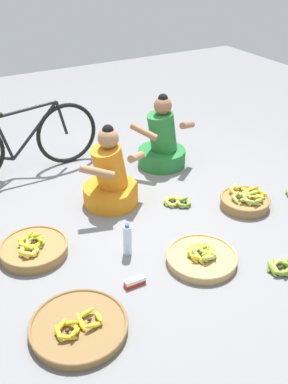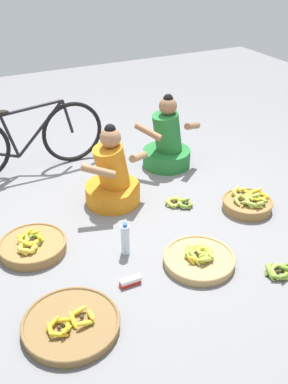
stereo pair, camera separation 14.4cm
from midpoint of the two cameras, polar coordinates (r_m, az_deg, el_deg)
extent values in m
plane|color=slate|center=(4.07, -2.38, -2.98)|extent=(10.00, 10.00, 0.00)
cylinder|color=orange|center=(4.22, -5.28, -0.28)|extent=(0.52, 0.52, 0.18)
cylinder|color=orange|center=(4.08, -5.47, 3.21)|extent=(0.41, 0.35, 0.45)
sphere|color=#9E704C|center=(3.96, -5.67, 6.88)|extent=(0.19, 0.19, 0.19)
sphere|color=black|center=(3.93, -5.73, 7.90)|extent=(0.10, 0.10, 0.10)
cylinder|color=#9E704C|center=(3.84, -7.15, 2.58)|extent=(0.31, 0.19, 0.16)
cylinder|color=#9E704C|center=(4.07, -2.01, 4.53)|extent=(0.27, 0.26, 0.16)
cylinder|color=#237233|center=(4.90, 1.44, 4.52)|extent=(0.52, 0.52, 0.18)
cylinder|color=#237233|center=(4.78, 1.49, 7.72)|extent=(0.36, 0.31, 0.45)
sphere|color=#8C6042|center=(4.67, 1.54, 11.03)|extent=(0.19, 0.19, 0.19)
sphere|color=black|center=(4.64, 1.55, 11.91)|extent=(0.10, 0.10, 0.10)
cylinder|color=#8C6042|center=(4.57, -0.91, 7.74)|extent=(0.23, 0.29, 0.16)
cylinder|color=#8C6042|center=(4.75, 4.72, 8.57)|extent=(0.29, 0.23, 0.16)
torus|color=black|center=(4.94, -10.74, 7.39)|extent=(0.68, 0.06, 0.68)
cylinder|color=black|center=(4.80, -14.72, 7.66)|extent=(0.55, 0.05, 0.55)
cylinder|color=black|center=(4.74, -18.40, 6.44)|extent=(0.15, 0.04, 0.49)
cylinder|color=black|center=(4.70, -15.81, 10.16)|extent=(0.65, 0.05, 0.08)
cylinder|color=black|center=(4.85, -11.40, 9.31)|extent=(0.11, 0.04, 0.38)
cylinder|color=brown|center=(3.06, -9.78, -16.80)|extent=(0.64, 0.64, 0.06)
torus|color=brown|center=(3.04, -9.83, -16.44)|extent=(0.65, 0.65, 0.02)
ellipsoid|color=yellow|center=(3.02, -7.30, -15.60)|extent=(0.05, 0.14, 0.07)
ellipsoid|color=yellow|center=(3.06, -8.96, -15.20)|extent=(0.14, 0.05, 0.06)
ellipsoid|color=yellow|center=(3.00, -9.56, -16.21)|extent=(0.04, 0.14, 0.09)
ellipsoid|color=yellow|center=(2.98, -7.91, -16.61)|extent=(0.14, 0.04, 0.07)
sphere|color=#382D19|center=(3.02, -8.44, -15.91)|extent=(0.03, 0.03, 0.03)
ellipsoid|color=gold|center=(2.98, -10.18, -16.84)|extent=(0.06, 0.13, 0.08)
ellipsoid|color=gold|center=(3.01, -10.94, -16.26)|extent=(0.12, 0.10, 0.08)
ellipsoid|color=gold|center=(3.01, -12.13, -16.60)|extent=(0.13, 0.09, 0.07)
ellipsoid|color=gold|center=(2.97, -12.37, -17.40)|extent=(0.04, 0.13, 0.07)
ellipsoid|color=gold|center=(2.94, -11.27, -17.90)|extent=(0.13, 0.07, 0.07)
ellipsoid|color=gold|center=(2.95, -10.28, -17.34)|extent=(0.12, 0.11, 0.08)
sphere|color=#382D19|center=(2.98, -11.29, -17.10)|extent=(0.03, 0.03, 0.03)
cylinder|color=tan|center=(3.54, 6.24, -8.55)|extent=(0.55, 0.55, 0.06)
torus|color=tan|center=(3.52, 6.27, -8.18)|extent=(0.56, 0.56, 0.02)
ellipsoid|color=yellow|center=(3.57, 7.59, -7.15)|extent=(0.05, 0.12, 0.05)
ellipsoid|color=yellow|center=(3.57, 6.28, -7.00)|extent=(0.12, 0.06, 0.06)
ellipsoid|color=yellow|center=(3.52, 6.30, -7.60)|extent=(0.05, 0.12, 0.07)
ellipsoid|color=yellow|center=(3.51, 7.34, -7.77)|extent=(0.12, 0.04, 0.06)
sphere|color=#382D19|center=(3.55, 6.89, -7.32)|extent=(0.03, 0.03, 0.03)
ellipsoid|color=olive|center=(3.56, 6.58, -7.16)|extent=(0.07, 0.16, 0.06)
ellipsoid|color=olive|center=(3.57, 5.56, -6.96)|extent=(0.15, 0.08, 0.07)
ellipsoid|color=olive|center=(3.52, 4.77, -7.48)|extent=(0.12, 0.14, 0.07)
ellipsoid|color=olive|center=(3.47, 5.47, -8.24)|extent=(0.12, 0.14, 0.07)
ellipsoid|color=olive|center=(3.49, 6.80, -7.92)|extent=(0.15, 0.09, 0.09)
sphere|color=#382D19|center=(3.52, 5.86, -7.62)|extent=(0.03, 0.03, 0.03)
ellipsoid|color=yellow|center=(3.52, 6.86, -7.70)|extent=(0.05, 0.15, 0.06)
ellipsoid|color=yellow|center=(3.54, 5.90, -7.22)|extent=(0.14, 0.10, 0.08)
ellipsoid|color=yellow|center=(3.52, 5.13, -7.42)|extent=(0.15, 0.07, 0.08)
ellipsoid|color=yellow|center=(3.46, 5.08, -8.27)|extent=(0.04, 0.15, 0.07)
ellipsoid|color=yellow|center=(3.44, 5.99, -8.52)|extent=(0.14, 0.10, 0.08)
ellipsoid|color=yellow|center=(3.46, 6.82, -8.29)|extent=(0.15, 0.08, 0.08)
sphere|color=#382D19|center=(3.49, 5.94, -7.94)|extent=(0.03, 0.03, 0.03)
ellipsoid|color=#9EB747|center=(3.52, 7.56, -7.66)|extent=(0.07, 0.16, 0.08)
ellipsoid|color=#9EB747|center=(3.53, 5.80, -7.36)|extent=(0.16, 0.06, 0.07)
ellipsoid|color=#9EB747|center=(3.45, 5.71, -8.25)|extent=(0.06, 0.16, 0.10)
ellipsoid|color=#9EB747|center=(3.45, 7.35, -8.38)|extent=(0.16, 0.07, 0.09)
sphere|color=#382D19|center=(3.49, 6.53, -7.92)|extent=(0.04, 0.04, 0.04)
cylinder|color=olive|center=(4.26, 11.89, -1.32)|extent=(0.45, 0.45, 0.09)
torus|color=olive|center=(4.24, 11.95, -0.83)|extent=(0.47, 0.47, 0.02)
ellipsoid|color=gold|center=(4.32, 13.89, -0.01)|extent=(0.06, 0.16, 0.07)
ellipsoid|color=gold|center=(4.33, 12.80, 0.36)|extent=(0.16, 0.09, 0.09)
ellipsoid|color=gold|center=(4.31, 12.29, 0.11)|extent=(0.16, 0.09, 0.06)
ellipsoid|color=gold|center=(4.25, 12.26, -0.27)|extent=(0.07, 0.16, 0.08)
ellipsoid|color=gold|center=(4.23, 13.44, -0.70)|extent=(0.16, 0.08, 0.06)
ellipsoid|color=gold|center=(4.25, 13.91, -0.48)|extent=(0.16, 0.08, 0.08)
sphere|color=#382D19|center=(4.28, 13.09, -0.19)|extent=(0.03, 0.03, 0.03)
ellipsoid|color=yellow|center=(4.33, 11.80, 0.29)|extent=(0.04, 0.15, 0.06)
ellipsoid|color=yellow|center=(4.34, 10.98, 0.55)|extent=(0.14, 0.10, 0.07)
ellipsoid|color=yellow|center=(4.31, 10.38, 0.43)|extent=(0.14, 0.09, 0.08)
ellipsoid|color=yellow|center=(4.25, 10.53, -0.09)|extent=(0.05, 0.15, 0.08)
ellipsoid|color=yellow|center=(4.24, 11.41, -0.35)|extent=(0.15, 0.08, 0.06)
ellipsoid|color=yellow|center=(4.26, 11.89, -0.07)|extent=(0.14, 0.09, 0.09)
sphere|color=#382D19|center=(4.29, 11.13, 0.10)|extent=(0.03, 0.03, 0.03)
ellipsoid|color=#9EB747|center=(4.21, 11.74, -0.50)|extent=(0.05, 0.12, 0.08)
ellipsoid|color=#9EB747|center=(4.20, 10.71, -0.46)|extent=(0.12, 0.06, 0.08)
ellipsoid|color=#9EB747|center=(4.15, 10.67, -0.94)|extent=(0.05, 0.12, 0.06)
ellipsoid|color=#9EB747|center=(4.15, 11.76, -1.05)|extent=(0.12, 0.04, 0.08)
sphere|color=#382D19|center=(4.18, 11.27, -0.78)|extent=(0.03, 0.03, 0.03)
ellipsoid|color=#9EB747|center=(4.23, 13.60, -0.58)|extent=(0.06, 0.17, 0.08)
ellipsoid|color=#9EB747|center=(4.25, 12.60, -0.24)|extent=(0.16, 0.11, 0.09)
ellipsoid|color=#9EB747|center=(4.21, 11.87, -0.52)|extent=(0.16, 0.12, 0.08)
ellipsoid|color=#9EB747|center=(4.15, 12.03, -0.97)|extent=(0.04, 0.16, 0.10)
ellipsoid|color=#9EB747|center=(4.13, 12.83, -1.33)|extent=(0.15, 0.13, 0.07)
ellipsoid|color=#9EB747|center=(4.16, 13.63, -1.10)|extent=(0.17, 0.09, 0.09)
sphere|color=#382D19|center=(4.19, 12.79, -0.82)|extent=(0.03, 0.03, 0.03)
cylinder|color=olive|center=(3.71, -15.06, -7.21)|extent=(0.53, 0.53, 0.08)
torus|color=olive|center=(3.69, -15.14, -6.71)|extent=(0.55, 0.55, 0.02)
ellipsoid|color=#8CAD38|center=(3.68, -14.19, -6.14)|extent=(0.04, 0.13, 0.06)
ellipsoid|color=#8CAD38|center=(3.72, -14.82, -5.83)|extent=(0.12, 0.09, 0.06)
ellipsoid|color=#8CAD38|center=(3.72, -15.40, -5.95)|extent=(0.13, 0.05, 0.06)
ellipsoid|color=#8CAD38|center=(3.68, -15.88, -6.33)|extent=(0.07, 0.12, 0.08)
ellipsoid|color=#8CAD38|center=(3.65, -15.60, -6.82)|extent=(0.09, 0.12, 0.05)
ellipsoid|color=#8CAD38|center=(3.64, -15.01, -6.89)|extent=(0.13, 0.06, 0.05)
ellipsoid|color=#8CAD38|center=(3.64, -14.40, -6.60)|extent=(0.12, 0.09, 0.07)
sphere|color=#382D19|center=(3.68, -15.02, -6.33)|extent=(0.03, 0.03, 0.03)
ellipsoid|color=gold|center=(3.68, -14.38, -5.92)|extent=(0.04, 0.16, 0.09)
ellipsoid|color=gold|center=(3.73, -15.33, -5.60)|extent=(0.16, 0.09, 0.08)
ellipsoid|color=gold|center=(3.73, -16.02, -5.70)|extent=(0.16, 0.08, 0.10)
ellipsoid|color=gold|center=(3.66, -16.46, -6.58)|extent=(0.06, 0.16, 0.10)
ellipsoid|color=gold|center=(3.62, -15.86, -6.86)|extent=(0.15, 0.13, 0.10)
ellipsoid|color=gold|center=(3.64, -14.54, -6.55)|extent=(0.15, 0.13, 0.08)
sphere|color=#382D19|center=(3.68, -15.44, -6.30)|extent=(0.03, 0.03, 0.03)
ellipsoid|color=yellow|center=(3.60, -14.87, -7.10)|extent=(0.05, 0.13, 0.07)
ellipsoid|color=yellow|center=(3.64, -15.30, -6.78)|extent=(0.11, 0.11, 0.07)
ellipsoid|color=yellow|center=(3.64, -16.17, -6.82)|extent=(0.13, 0.07, 0.08)
ellipsoid|color=yellow|center=(3.62, -16.54, -7.25)|extent=(0.09, 0.13, 0.07)
ellipsoid|color=yellow|center=(3.58, -16.35, -7.68)|extent=(0.09, 0.13, 0.07)
ellipsoid|color=yellow|center=(3.56, -15.67, -7.73)|extent=(0.13, 0.06, 0.08)
ellipsoid|color=yellow|center=(3.58, -14.94, -7.45)|extent=(0.11, 0.12, 0.06)
sphere|color=#382D19|center=(3.60, -15.71, -7.27)|extent=(0.03, 0.03, 0.03)
ellipsoid|color=olive|center=(4.56, 17.22, -0.09)|extent=(0.10, 0.13, 0.06)
ellipsoid|color=#9EB747|center=(4.23, 3.35, -1.17)|extent=(0.05, 0.13, 0.05)
ellipsoid|color=#9EB747|center=(4.26, 2.74, -0.87)|extent=(0.12, 0.10, 0.07)
ellipsoid|color=#9EB747|center=(4.24, 2.07, -1.05)|extent=(0.13, 0.08, 0.06)
ellipsoid|color=#9EB747|center=(4.21, 1.91, -1.31)|extent=(0.09, 0.13, 0.06)
ellipsoid|color=#9EB747|center=(4.18, 2.18, -1.57)|extent=(0.07, 0.13, 0.06)
ellipsoid|color=#9EB747|center=(4.18, 3.05, -1.65)|extent=(0.13, 0.03, 0.06)
ellipsoid|color=#9EB747|center=(4.20, 3.38, -1.36)|extent=(0.12, 0.10, 0.08)
sphere|color=#382D19|center=(4.21, 2.66, -1.27)|extent=(0.03, 0.03, 0.03)
ellipsoid|color=yellow|center=(4.25, 3.26, -0.94)|extent=(0.05, 0.12, 0.08)
ellipsoid|color=yellow|center=(4.26, 2.61, -0.82)|extent=(0.12, 0.08, 0.07)
ellipsoid|color=yellow|center=(4.22, 1.97, -1.20)|extent=(0.09, 0.12, 0.07)
ellipsoid|color=yellow|center=(4.18, 2.30, -1.51)|extent=(0.08, 0.12, 0.07)
ellipsoid|color=yellow|center=(4.20, 3.28, -1.52)|extent=(0.12, 0.08, 0.05)
sphere|color=#382D19|center=(4.22, 2.70, -1.23)|extent=(0.03, 0.03, 0.03)
ellipsoid|color=olive|center=(4.23, 4.73, -1.30)|extent=(0.04, 0.12, 0.05)
ellipsoid|color=olive|center=(4.24, 4.03, -0.99)|extent=(0.12, 0.08, 0.08)
ellipsoid|color=olive|center=(4.22, 3.50, -1.26)|extent=(0.11, 0.10, 0.06)
ellipsoid|color=olive|center=(4.18, 3.53, -1.56)|extent=(0.04, 0.12, 0.07)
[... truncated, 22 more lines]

